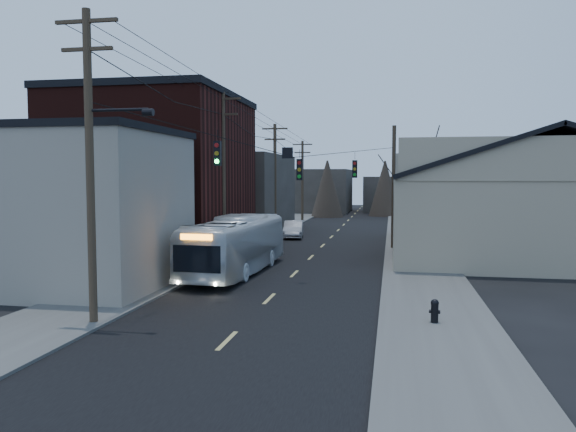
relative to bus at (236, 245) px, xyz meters
The scene contains 15 objects.
ground 13.98m from the bus, 77.54° to the right, with size 160.00×160.00×0.00m, color black.
road_surface 16.76m from the bus, 79.65° to the left, with size 9.00×110.00×0.02m, color black.
sidewalk_left 16.85m from the bus, 102.03° to the left, with size 4.00×110.00×0.12m, color #474744.
sidewalk_right 19.03m from the bus, 59.95° to the left, with size 4.00×110.00×0.12m, color #474744.
building_clapboard 7.81m from the bus, 142.66° to the right, with size 8.00×8.00×7.00m, color gray.
building_brick 10.13m from the bus, 137.46° to the left, with size 10.00×12.00×10.00m, color black.
building_left_far 23.43m from the bus, 106.17° to the left, with size 9.00×14.00×7.00m, color #34302A.
warehouse 19.70m from the bus, 35.52° to the left, with size 16.16×20.60×7.73m.
building_far_left 51.53m from the bus, 93.34° to the left, with size 10.00×12.00×6.00m, color #34302A.
building_far_right 57.31m from the bus, 79.95° to the left, with size 12.00×14.00×5.00m, color #34302A.
bare_tree 11.66m from the bus, 34.06° to the left, with size 0.40×0.40×7.20m, color black.
utility_lines 11.12m from the bus, 90.61° to the left, with size 11.24×45.28×10.50m.
bus is the anchor object (origin of this frame).
parked_car 17.26m from the bus, 90.00° to the left, with size 1.48×4.26×1.40m, color #98999F.
fire_hydrant 12.76m from the bus, 42.58° to the right, with size 0.38×0.27×0.80m.
Camera 1 is at (4.91, -14.21, 5.03)m, focal length 35.00 mm.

